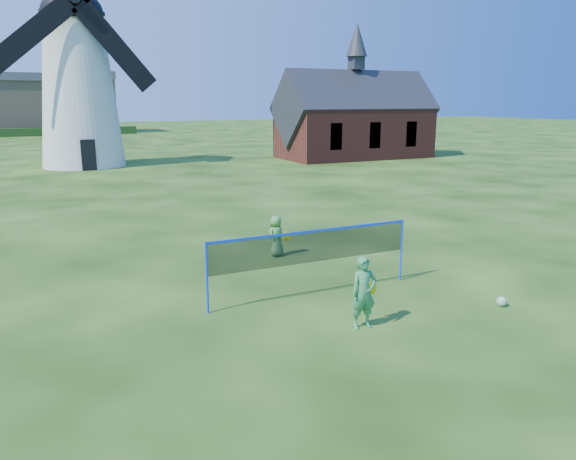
# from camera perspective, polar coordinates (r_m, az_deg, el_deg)

# --- Properties ---
(ground) EXTENTS (220.00, 220.00, 0.00)m
(ground) POSITION_cam_1_polar(r_m,az_deg,el_deg) (12.51, 0.17, -7.27)
(ground) COLOR black
(ground) RESTS_ON ground
(windmill) EXTENTS (11.04, 5.39, 15.93)m
(windmill) POSITION_cam_1_polar(r_m,az_deg,el_deg) (40.02, -20.95, 14.30)
(windmill) COLOR silver
(windmill) RESTS_ON ground
(chapel) EXTENTS (11.90, 5.77, 10.06)m
(chapel) POSITION_cam_1_polar(r_m,az_deg,el_deg) (43.68, 6.94, 11.17)
(chapel) COLOR maroon
(chapel) RESTS_ON ground
(badminton_net) EXTENTS (5.05, 0.05, 1.55)m
(badminton_net) POSITION_cam_1_polar(r_m,az_deg,el_deg) (12.47, 2.55, -1.84)
(badminton_net) COLOR blue
(badminton_net) RESTS_ON ground
(player_girl) EXTENTS (0.70, 0.40, 1.45)m
(player_girl) POSITION_cam_1_polar(r_m,az_deg,el_deg) (10.93, 7.86, -6.46)
(player_girl) COLOR #378B50
(player_girl) RESTS_ON ground
(player_boy) EXTENTS (0.70, 0.59, 1.19)m
(player_boy) POSITION_cam_1_polar(r_m,az_deg,el_deg) (15.79, -1.23, -0.62)
(player_boy) COLOR #4C8F45
(player_boy) RESTS_ON ground
(play_ball) EXTENTS (0.22, 0.22, 0.22)m
(play_ball) POSITION_cam_1_polar(r_m,az_deg,el_deg) (12.98, 21.29, -6.93)
(play_ball) COLOR green
(play_ball) RESTS_ON ground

